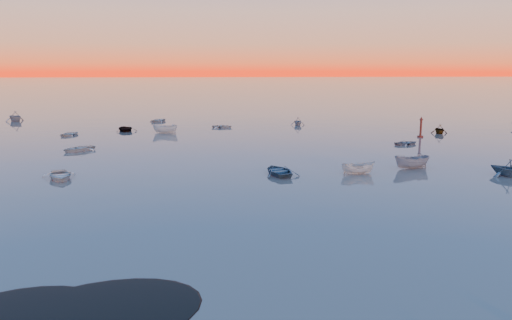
{
  "coord_description": "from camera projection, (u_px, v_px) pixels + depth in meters",
  "views": [
    {
      "loc": [
        -3.57,
        -20.33,
        10.87
      ],
      "look_at": [
        -0.26,
        28.0,
        1.51
      ],
      "focal_mm": 35.0,
      "sensor_mm": 36.0,
      "label": 1
    }
  ],
  "objects": [
    {
      "name": "boat_near_right",
      "position": [
        507.0,
        176.0,
        49.13
      ],
      "size": [
        4.07,
        3.31,
        1.31
      ],
      "primitive_type": "imported",
      "rotation": [
        0.0,
        0.0,
        3.66
      ],
      "color": "#37536A",
      "rests_on": "ground"
    },
    {
      "name": "ground",
      "position": [
        237.0,
        110.0,
        120.17
      ],
      "size": [
        600.0,
        600.0,
        0.0
      ],
      "primitive_type": "plane",
      "color": "#645B53",
      "rests_on": "ground"
    },
    {
      "name": "channel_marker",
      "position": [
        421.0,
        129.0,
        74.99
      ],
      "size": [
        0.89,
        0.89,
        3.18
      ],
      "color": "#4F1810",
      "rests_on": "ground"
    },
    {
      "name": "boat_near_center",
      "position": [
        358.0,
        174.0,
        50.16
      ],
      "size": [
        1.75,
        3.61,
        1.21
      ],
      "primitive_type": "imported",
      "rotation": [
        0.0,
        0.0,
        1.65
      ],
      "color": "silver",
      "rests_on": "ground"
    },
    {
      "name": "boat_near_left",
      "position": [
        60.0,
        179.0,
        48.03
      ],
      "size": [
        4.66,
        3.23,
        1.08
      ],
      "primitive_type": "imported",
      "rotation": [
        0.0,
        0.0,
        0.37
      ],
      "color": "silver",
      "rests_on": "ground"
    },
    {
      "name": "moored_fleet",
      "position": [
        246.0,
        138.0,
        74.14
      ],
      "size": [
        124.0,
        58.0,
        1.2
      ],
      "primitive_type": null,
      "color": "silver",
      "rests_on": "ground"
    }
  ]
}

